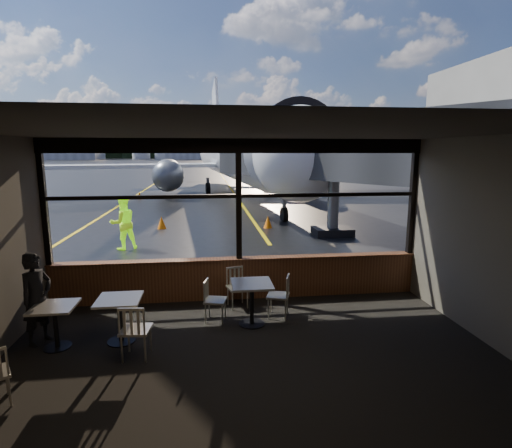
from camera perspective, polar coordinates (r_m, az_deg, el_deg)
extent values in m
plane|color=black|center=(128.51, -6.87, 8.71)|extent=(520.00, 520.00, 0.00)
cube|color=black|center=(6.38, -0.02, -20.00)|extent=(8.00, 6.00, 0.01)
cube|color=#38332D|center=(5.52, -0.02, 13.12)|extent=(8.00, 6.00, 0.04)
cube|color=#514B41|center=(7.35, 32.73, -2.98)|extent=(0.04, 6.00, 3.50)
cube|color=#514B41|center=(2.95, 7.62, -19.74)|extent=(8.00, 0.04, 3.50)
cube|color=#502B18|center=(8.94, -2.41, -7.85)|extent=(8.00, 0.28, 0.90)
cube|color=black|center=(8.50, -2.56, 11.08)|extent=(8.00, 0.18, 0.30)
cube|color=black|center=(9.14, -28.06, 2.60)|extent=(0.12, 0.12, 2.60)
cube|color=black|center=(8.56, -2.50, 3.36)|extent=(0.12, 0.12, 2.60)
cube|color=black|center=(9.71, 21.48, 3.48)|extent=(0.12, 0.12, 2.60)
cube|color=black|center=(8.55, -2.51, 4.03)|extent=(8.00, 0.10, 0.08)
imported|color=black|center=(7.75, -28.82, -9.32)|extent=(0.61, 0.69, 1.59)
imported|color=#BFF219|center=(14.04, -18.46, 0.13)|extent=(1.08, 1.01, 1.78)
cone|color=#E45707|center=(17.18, 1.71, 0.30)|extent=(0.38, 0.38, 0.52)
cone|color=#F55E07|center=(29.01, -16.30, 3.93)|extent=(0.36, 0.36, 0.50)
cylinder|color=silver|center=(192.71, -16.09, 9.76)|extent=(8.00, 8.00, 6.00)
cylinder|color=silver|center=(191.45, -13.09, 9.90)|extent=(8.00, 8.00, 6.00)
cylinder|color=silver|center=(190.70, -10.05, 10.00)|extent=(8.00, 8.00, 6.00)
cube|color=black|center=(218.49, -7.05, 10.87)|extent=(360.00, 3.00, 12.00)
cone|color=orange|center=(17.48, -13.34, 0.20)|extent=(0.38, 0.38, 0.53)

